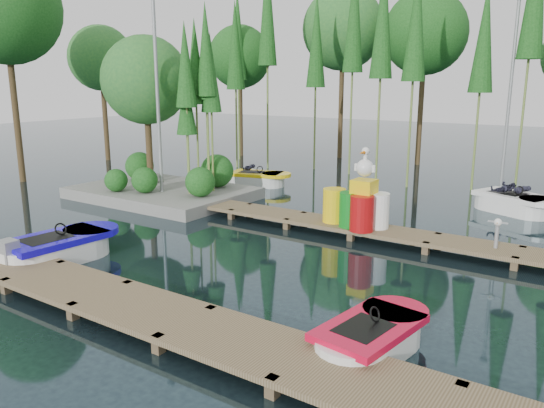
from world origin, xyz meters
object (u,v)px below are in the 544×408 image
Objects in this scene: boat_blue at (59,249)px; boat_yellow_far at (257,179)px; boat_red at (371,339)px; utility_cabinet at (8,251)px; drum_cluster at (364,205)px; yellow_barrel at (334,205)px; island at (158,109)px.

boat_yellow_far is (-1.51, 10.21, -0.01)m from boat_blue.
boat_red is (7.92, 0.05, -0.05)m from boat_blue.
boat_blue is 1.06× the size of boat_yellow_far.
boat_blue reaches higher than utility_cabinet.
boat_yellow_far is 1.31× the size of drum_cluster.
boat_yellow_far is 11.49m from utility_cabinet.
boat_blue is 1.38× the size of drum_cluster.
yellow_barrel is at bearing 170.59° from drum_cluster.
utility_cabinet is at bearing -67.48° from island.
boat_yellow_far reaches higher than boat_red.
utility_cabinet is at bearing -162.85° from boat_red.
boat_yellow_far is (-9.43, 10.16, 0.05)m from boat_red.
drum_cluster is (-2.70, 5.61, 0.71)m from boat_red.
island is at bearing 158.01° from boat_red.
boat_blue is at bearing -171.25° from boat_red.
island is 8.84m from utility_cabinet.
drum_cluster reaches higher than utility_cabinet.
island is 4.96m from boat_yellow_far.
yellow_barrel is 0.44× the size of drum_cluster.
drum_cluster is (8.50, -0.95, -2.24)m from island.
utility_cabinet is at bearing -127.61° from drum_cluster.
drum_cluster is (5.27, 6.84, 0.40)m from utility_cabinet.
island is 7.12× the size of yellow_barrel.
boat_blue is at bearing -126.24° from yellow_barrel.
island reaches higher than utility_cabinet.
boat_red is 13.86m from boat_yellow_far.
island is 7.96m from yellow_barrel.
utility_cabinet is 0.52× the size of yellow_barrel.
boat_blue is 7.23m from yellow_barrel.
yellow_barrel is at bearing 130.73° from boat_red.
yellow_barrel is at bearing -5.98° from island.
boat_blue is 6.16× the size of utility_cabinet.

